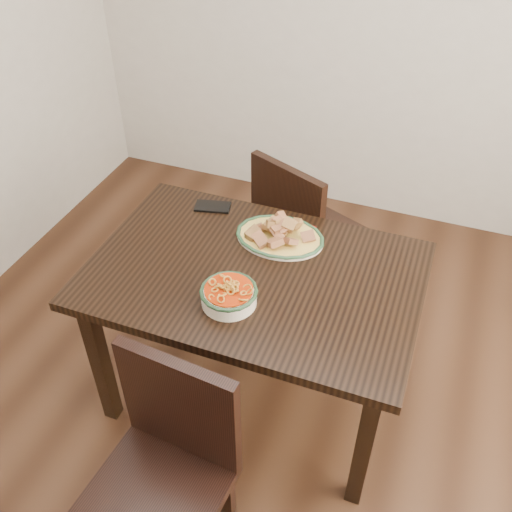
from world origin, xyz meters
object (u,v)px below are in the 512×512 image
(dining_table, at_px, (254,288))
(noodle_bowl, at_px, (229,294))
(chair_far, at_px, (300,228))
(chair_near, at_px, (167,463))
(fish_plate, at_px, (280,231))
(smartphone, at_px, (213,207))

(dining_table, xyz_separation_m, noodle_bowl, (-0.02, -0.19, 0.14))
(chair_far, bearing_deg, chair_near, 112.26)
(chair_far, relative_size, fish_plate, 2.46)
(dining_table, relative_size, fish_plate, 3.52)
(smartphone, bearing_deg, noodle_bowl, -73.79)
(dining_table, bearing_deg, smartphone, 134.26)
(dining_table, bearing_deg, chair_far, 90.33)
(fish_plate, xyz_separation_m, noodle_bowl, (-0.05, -0.41, -0.00))
(dining_table, bearing_deg, chair_near, -92.67)
(chair_near, distance_m, noodle_bowl, 0.60)
(chair_near, bearing_deg, chair_far, 93.76)
(dining_table, distance_m, chair_near, 0.73)
(dining_table, xyz_separation_m, chair_far, (-0.00, 0.64, -0.16))
(chair_far, height_order, fish_plate, chair_far)
(chair_near, relative_size, noodle_bowl, 4.24)
(dining_table, relative_size, chair_near, 1.43)
(chair_far, bearing_deg, dining_table, 113.84)
(noodle_bowl, bearing_deg, chair_near, -90.98)
(dining_table, distance_m, smartphone, 0.47)
(chair_near, xyz_separation_m, noodle_bowl, (0.01, 0.52, 0.29))
(fish_plate, bearing_deg, noodle_bowl, -97.26)
(smartphone, bearing_deg, dining_table, -59.26)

